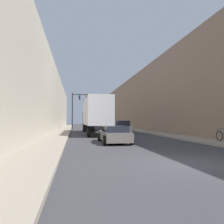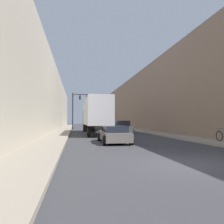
# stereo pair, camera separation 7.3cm
# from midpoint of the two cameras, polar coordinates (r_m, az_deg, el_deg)

# --- Properties ---
(ground_plane) EXTENTS (200.00, 200.00, 0.00)m
(ground_plane) POSITION_cam_midpoint_polar(r_m,az_deg,el_deg) (8.49, 19.08, -12.85)
(ground_plane) COLOR #38383D
(sidewalk_right) EXTENTS (2.18, 80.00, 0.15)m
(sidewalk_right) POSITION_cam_midpoint_polar(r_m,az_deg,el_deg) (38.58, 4.92, -4.49)
(sidewalk_right) COLOR gray
(sidewalk_right) RESTS_ON ground
(sidewalk_left) EXTENTS (2.18, 80.00, 0.15)m
(sidewalk_left) POSITION_cam_midpoint_polar(r_m,az_deg,el_deg) (37.40, -12.17, -4.52)
(sidewalk_left) COLOR gray
(sidewalk_left) RESTS_ON ground
(building_right) EXTENTS (6.00, 80.00, 9.95)m
(building_right) POSITION_cam_midpoint_polar(r_m,az_deg,el_deg) (39.92, 10.60, 2.65)
(building_right) COLOR #846B56
(building_right) RESTS_ON ground
(building_left) EXTENTS (6.00, 80.00, 9.60)m
(building_left) POSITION_cam_midpoint_polar(r_m,az_deg,el_deg) (37.91, -18.31, 2.73)
(building_left) COLOR #BCB29E
(building_left) RESTS_ON ground
(semi_truck) EXTENTS (2.42, 14.08, 3.99)m
(semi_truck) POSITION_cam_midpoint_polar(r_m,az_deg,el_deg) (26.65, -4.45, -0.71)
(semi_truck) COLOR silver
(semi_truck) RESTS_ON ground
(sedan_car) EXTENTS (1.98, 4.54, 1.21)m
(sedan_car) POSITION_cam_midpoint_polar(r_m,az_deg,el_deg) (15.68, 0.61, -5.86)
(sedan_car) COLOR slate
(sedan_car) RESTS_ON ground
(suv_car) EXTENTS (2.18, 4.67, 1.57)m
(suv_car) POSITION_cam_midpoint_polar(r_m,az_deg,el_deg) (26.29, 2.32, -4.07)
(suv_car) COLOR silver
(suv_car) RESTS_ON ground
(traffic_signal_gantry) EXTENTS (5.28, 0.35, 6.72)m
(traffic_signal_gantry) POSITION_cam_midpoint_polar(r_m,az_deg,el_deg) (40.78, -8.28, 2.22)
(traffic_signal_gantry) COLOR black
(traffic_signal_gantry) RESTS_ON ground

